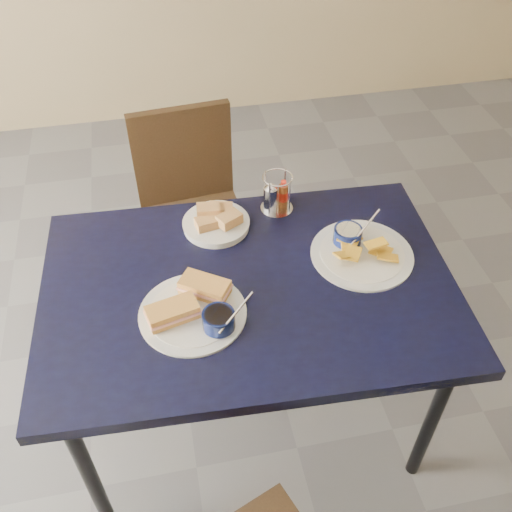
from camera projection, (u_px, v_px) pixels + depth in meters
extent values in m
plane|color=#545459|center=(197.00, 468.00, 2.06)|extent=(6.00, 6.00, 0.00)
cube|color=black|center=(249.00, 288.00, 1.70)|extent=(1.26, 0.88, 0.04)
cylinder|color=black|center=(93.00, 483.00, 1.66)|extent=(0.04, 0.04, 0.71)
cylinder|color=black|center=(433.00, 417.00, 1.81)|extent=(0.04, 0.04, 0.71)
cylinder|color=black|center=(93.00, 315.00, 2.11)|extent=(0.04, 0.04, 0.71)
cylinder|color=black|center=(364.00, 273.00, 2.27)|extent=(0.04, 0.04, 0.71)
cube|color=black|center=(196.00, 225.00, 2.38)|extent=(0.44, 0.43, 0.04)
cylinder|color=black|center=(166.00, 293.00, 2.40)|extent=(0.04, 0.04, 0.40)
cylinder|color=black|center=(243.00, 281.00, 2.45)|extent=(0.04, 0.04, 0.40)
cylinder|color=black|center=(160.00, 244.00, 2.62)|extent=(0.04, 0.04, 0.40)
cylinder|color=black|center=(230.00, 234.00, 2.67)|extent=(0.04, 0.04, 0.40)
cube|color=black|center=(187.00, 154.00, 2.34)|extent=(0.41, 0.08, 0.43)
cylinder|color=white|center=(193.00, 313.00, 1.60)|extent=(0.30, 0.30, 0.01)
cylinder|color=white|center=(193.00, 312.00, 1.60)|extent=(0.25, 0.25, 0.00)
cube|color=#D89B4D|center=(172.00, 312.00, 1.56)|extent=(0.15, 0.10, 0.04)
cube|color=#EDA391|center=(173.00, 313.00, 1.57)|extent=(0.16, 0.11, 0.01)
cube|color=#D89B4D|center=(205.00, 287.00, 1.63)|extent=(0.16, 0.14, 0.04)
cube|color=#EDA391|center=(205.00, 288.00, 1.63)|extent=(0.16, 0.14, 0.01)
cylinder|color=#0A123B|center=(219.00, 320.00, 1.54)|extent=(0.09, 0.09, 0.05)
cylinder|color=black|center=(218.00, 316.00, 1.53)|extent=(0.08, 0.08, 0.01)
cylinder|color=silver|center=(236.00, 313.00, 1.50)|extent=(0.11, 0.07, 0.08)
cylinder|color=white|center=(362.00, 254.00, 1.77)|extent=(0.32, 0.32, 0.01)
cylinder|color=white|center=(362.00, 253.00, 1.77)|extent=(0.26, 0.26, 0.00)
cube|color=gold|center=(381.00, 252.00, 1.76)|extent=(0.08, 0.08, 0.02)
cube|color=gold|center=(348.00, 254.00, 1.75)|extent=(0.06, 0.07, 0.03)
cube|color=gold|center=(387.00, 259.00, 1.73)|extent=(0.08, 0.07, 0.02)
cube|color=gold|center=(345.00, 258.00, 1.72)|extent=(0.08, 0.06, 0.03)
cube|color=gold|center=(352.00, 235.00, 1.79)|extent=(0.06, 0.07, 0.02)
cube|color=gold|center=(348.00, 240.00, 1.77)|extent=(0.08, 0.07, 0.02)
cube|color=gold|center=(353.00, 254.00, 1.72)|extent=(0.07, 0.08, 0.01)
cube|color=gold|center=(376.00, 246.00, 1.74)|extent=(0.07, 0.05, 0.02)
cylinder|color=#0A123B|center=(348.00, 235.00, 1.79)|extent=(0.09, 0.09, 0.05)
cylinder|color=beige|center=(348.00, 231.00, 1.78)|extent=(0.08, 0.08, 0.01)
cylinder|color=silver|center=(365.00, 227.00, 1.75)|extent=(0.11, 0.07, 0.08)
cylinder|color=white|center=(216.00, 225.00, 1.86)|extent=(0.22, 0.22, 0.02)
cylinder|color=white|center=(216.00, 222.00, 1.86)|extent=(0.18, 0.18, 0.00)
cube|color=tan|center=(208.00, 223.00, 1.82)|extent=(0.08, 0.06, 0.03)
cube|color=tan|center=(220.00, 210.00, 1.86)|extent=(0.09, 0.07, 0.03)
cube|color=tan|center=(229.00, 219.00, 1.82)|extent=(0.09, 0.08, 0.03)
cube|color=tan|center=(208.00, 211.00, 1.84)|extent=(0.08, 0.06, 0.03)
cylinder|color=silver|center=(277.00, 208.00, 1.93)|extent=(0.11, 0.11, 0.01)
cylinder|color=silver|center=(285.00, 185.00, 1.92)|extent=(0.01, 0.00, 0.13)
cylinder|color=silver|center=(265.00, 187.00, 1.91)|extent=(0.01, 0.00, 0.13)
cylinder|color=silver|center=(269.00, 200.00, 1.86)|extent=(0.01, 0.01, 0.13)
cylinder|color=silver|center=(290.00, 197.00, 1.87)|extent=(0.01, 0.01, 0.13)
torus|color=silver|center=(278.00, 177.00, 1.85)|extent=(0.10, 0.10, 0.00)
cylinder|color=silver|center=(271.00, 198.00, 1.90)|extent=(0.05, 0.05, 0.08)
cone|color=silver|center=(271.00, 185.00, 1.86)|extent=(0.04, 0.04, 0.02)
cylinder|color=brown|center=(283.00, 196.00, 1.91)|extent=(0.03, 0.03, 0.08)
cylinder|color=#A11709|center=(283.00, 196.00, 1.91)|extent=(0.03, 0.03, 0.03)
cylinder|color=#A11709|center=(284.00, 183.00, 1.87)|extent=(0.02, 0.02, 0.02)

